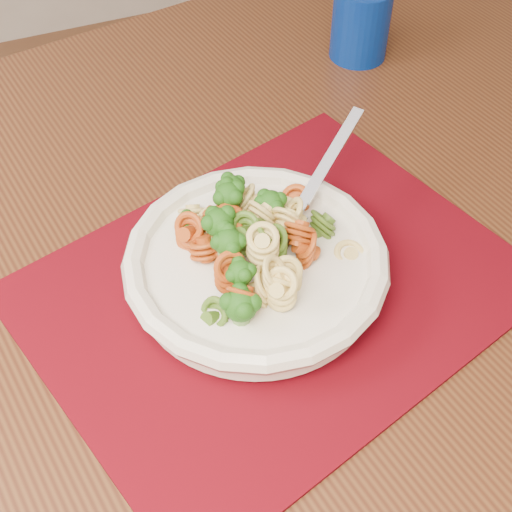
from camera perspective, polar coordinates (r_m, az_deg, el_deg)
name	(u,v)px	position (r m, az deg, el deg)	size (l,w,h in m)	color
dining_table	(201,330)	(0.74, -4.42, -5.92)	(1.50, 1.11, 0.70)	#4D2C15
placemat	(274,288)	(0.65, 1.43, -2.58)	(0.42, 0.33, 0.00)	#4E030A
pasta_bowl	(256,265)	(0.63, 0.00, -0.73)	(0.23, 0.23, 0.04)	white
pasta_broccoli_heap	(256,251)	(0.61, 0.00, 0.37)	(0.20, 0.20, 0.06)	#E2BA6F
fork	(290,225)	(0.64, 2.76, 2.53)	(0.19, 0.02, 0.01)	silver
tumbler	(361,23)	(0.92, 8.38, 17.98)	(0.07, 0.07, 0.09)	navy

